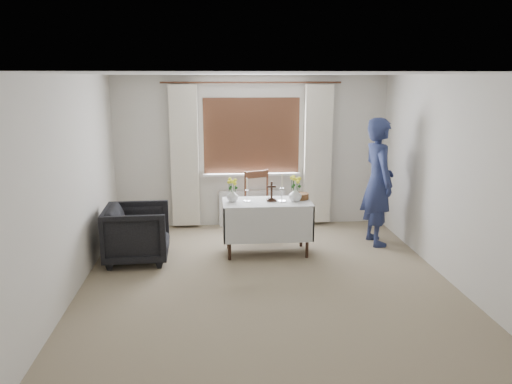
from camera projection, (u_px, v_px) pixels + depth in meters
ground at (267, 282)px, 6.14m from camera, size 5.00×5.00×0.00m
altar_table at (267, 227)px, 7.08m from camera, size 1.24×0.64×0.76m
wooden_chair at (262, 203)px, 7.93m from camera, size 0.60×0.60×1.00m
armchair at (137, 233)px, 6.78m from camera, size 0.88×0.86×0.78m
person at (378, 182)px, 7.39m from camera, size 0.51×0.73×1.90m
radiator at (252, 208)px, 8.42m from camera, size 1.10×0.10×0.60m
wooden_cross at (272, 191)px, 6.98m from camera, size 0.13×0.10×0.28m
candlestick_left at (247, 190)px, 6.95m from camera, size 0.12×0.12×0.33m
candlestick_right at (282, 188)px, 6.94m from camera, size 0.14×0.14×0.40m
flower_vase_left at (233, 196)px, 6.97m from camera, size 0.19×0.19×0.17m
flower_vase_right at (295, 195)px, 6.99m from camera, size 0.23×0.23×0.19m
wicker_basket at (301, 196)px, 7.12m from camera, size 0.29×0.29×0.09m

